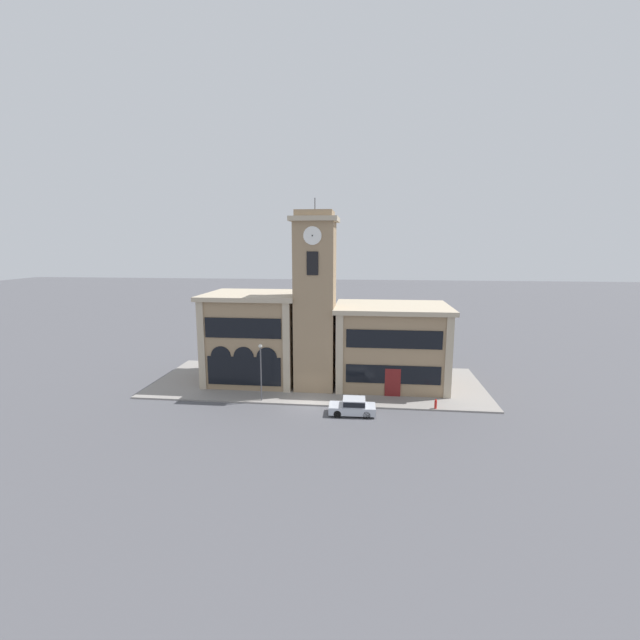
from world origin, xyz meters
TOP-DOWN VIEW (x-y plane):
  - ground_plane at (0.00, 0.00)m, footprint 300.00×300.00m
  - sidewalk_kerb at (0.00, 6.76)m, footprint 34.53×13.52m
  - clock_tower at (-0.00, 5.07)m, footprint 4.60×4.60m
  - town_hall_left_wing at (-6.92, 7.28)m, footprint 10.03×9.09m
  - town_hall_right_wing at (7.76, 7.29)m, footprint 11.71×9.09m
  - parked_car_near at (4.10, -1.53)m, footprint 4.05×1.94m
  - street_lamp at (-4.55, 0.57)m, footprint 0.36×0.36m
  - fire_hydrant at (11.42, 0.27)m, footprint 0.22×0.22m

SIDE VIEW (x-z plane):
  - ground_plane at x=0.00m, z-range 0.00..0.00m
  - sidewalk_kerb at x=0.00m, z-range 0.00..0.15m
  - fire_hydrant at x=11.42m, z-range 0.13..1.00m
  - parked_car_near at x=4.10m, z-range 0.03..1.47m
  - street_lamp at x=-4.55m, z-range 1.03..6.46m
  - town_hall_right_wing at x=7.76m, z-range 0.03..8.50m
  - town_hall_left_wing at x=-6.92m, z-range 0.03..9.57m
  - clock_tower at x=0.00m, z-range -0.55..18.49m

